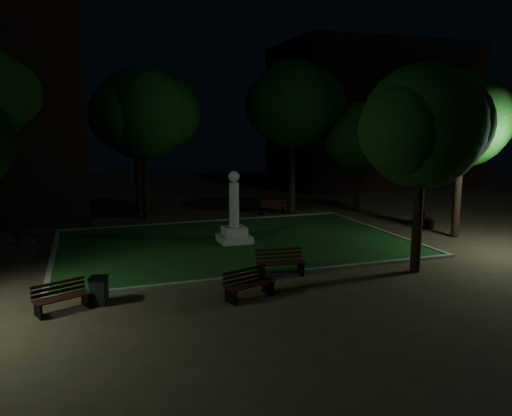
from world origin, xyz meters
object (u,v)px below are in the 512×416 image
(monument, at_px, (234,223))
(bicycle, at_px, (23,236))
(bench_west_near, at_px, (61,298))
(bench_far_side, at_px, (273,207))
(bench_near_right, at_px, (280,263))
(bench_right_side, at_px, (422,218))
(bench_near_left, at_px, (249,285))
(trash_bin, at_px, (99,290))

(monument, relative_size, bicycle, 2.06)
(bench_west_near, distance_m, bench_far_side, 16.98)
(bench_near_right, distance_m, bench_right_side, 11.71)
(monument, relative_size, bench_west_near, 1.95)
(bench_right_side, xyz_separation_m, bicycle, (-19.41, 2.28, -0.01))
(bench_near_right, relative_size, bench_far_side, 1.10)
(bench_right_side, bearing_deg, monument, 109.44)
(bench_near_left, relative_size, bicycle, 1.12)
(bicycle, bearing_deg, bench_near_left, -111.61)
(bench_far_side, xyz_separation_m, bicycle, (-13.23, -3.63, 0.00))
(trash_bin, xyz_separation_m, bicycle, (-2.93, 8.79, -0.03))
(bench_far_side, relative_size, bicycle, 1.03)
(bench_right_side, bearing_deg, bench_west_near, 127.84)
(bench_near_right, height_order, bench_far_side, bench_near_right)
(bench_right_side, relative_size, bicycle, 1.10)
(bench_near_right, height_order, bicycle, bench_near_right)
(monument, xyz_separation_m, bench_west_near, (-7.04, -6.25, -0.55))
(bench_west_near, bearing_deg, bicycle, 78.59)
(bench_near_left, distance_m, bench_right_side, 14.19)
(bench_west_near, bearing_deg, trash_bin, -11.15)
(trash_bin, distance_m, bicycle, 9.27)
(monument, relative_size, bench_near_right, 1.81)
(bench_far_side, bearing_deg, bicycle, 18.29)
(monument, xyz_separation_m, trash_bin, (-6.01, -6.03, -0.52))
(bench_right_side, distance_m, bicycle, 19.54)
(bench_far_side, bearing_deg, bench_near_left, 69.05)
(bench_far_side, distance_m, bicycle, 13.72)
(bench_west_near, distance_m, trash_bin, 1.06)
(bench_far_side, relative_size, trash_bin, 1.86)
(monument, height_order, bench_near_right, monument)
(bench_near_right, distance_m, bench_west_near, 7.31)
(bench_near_right, bearing_deg, bench_far_side, 76.24)
(bench_near_right, bearing_deg, bench_near_left, -128.07)
(bench_near_left, relative_size, bench_west_near, 1.05)
(bench_west_near, height_order, bicycle, bench_west_near)
(trash_bin, height_order, bicycle, trash_bin)
(bench_near_right, bearing_deg, bicycle, 145.21)
(bench_far_side, height_order, bicycle, bench_far_side)
(bench_west_near, bearing_deg, monument, 18.30)
(bench_near_left, relative_size, trash_bin, 2.02)
(monument, distance_m, trash_bin, 8.52)
(bench_west_near, bearing_deg, bench_near_left, -30.60)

